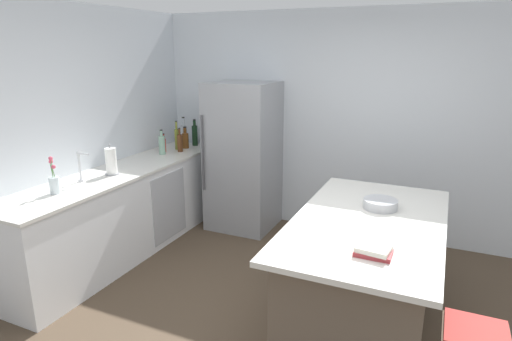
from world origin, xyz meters
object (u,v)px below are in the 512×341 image
Objects in this scene: olive_oil_bottle at (177,138)px; mixing_bowl at (380,204)px; sink_faucet at (81,166)px; flower_vase at (54,183)px; kitchen_island at (365,273)px; soda_bottle at (184,135)px; cookbook_stack at (374,251)px; gin_bottle at (162,144)px; wine_bottle at (195,135)px; refrigerator at (243,156)px; hot_sauce_bottle at (164,145)px; whiskey_bottle at (185,140)px; syrup_bottle at (180,143)px; paper_towel_roll at (111,162)px.

olive_oil_bottle is 2.86m from mixing_bowl.
sink_faucet is 0.89× the size of flower_vase.
kitchen_island is 3.12m from soda_bottle.
mixing_bowl is (-0.09, 0.86, 0.01)m from cookbook_stack.
wine_bottle is at bearing 80.65° from gin_bottle.
refrigerator reaches higher than gin_bottle.
olive_oil_bottle is at bearing 153.42° from kitchen_island.
wine_bottle is (-2.55, 1.61, 0.61)m from kitchen_island.
hot_sauce_bottle is 0.78× the size of gin_bottle.
olive_oil_bottle is (-0.01, 1.89, 0.04)m from flower_vase.
soda_bottle is at bearing 150.29° from kitchen_island.
refrigerator is 0.82m from whiskey_bottle.
flower_vase is 2.19m from wine_bottle.
whiskey_bottle is (-0.03, -0.19, -0.04)m from wine_bottle.
flower_vase is 0.98× the size of wine_bottle.
sink_faucet reaches higher than hot_sauce_bottle.
refrigerator is 7.64× the size of hot_sauce_bottle.
wine_bottle is 1.16× the size of syrup_bottle.
hot_sauce_bottle is (-2.69, 1.12, 0.56)m from kitchen_island.
paper_towel_roll is 0.82× the size of soda_bottle.
refrigerator reaches higher than kitchen_island.
refrigerator is 5.18× the size of wine_bottle.
mixing_bowl is at bearing -32.81° from refrigerator.
whiskey_bottle is 1.18× the size of hot_sauce_bottle.
soda_bottle reaches higher than syrup_bottle.
soda_bottle is 1.68× the size of cookbook_stack.
paper_towel_roll is 1.42m from soda_bottle.
hot_sauce_bottle is 3.29m from cookbook_stack.
kitchen_island is at bearing -29.71° from soda_bottle.
wine_bottle reaches higher than kitchen_island.
olive_oil_bottle reaches higher than sink_faucet.
soda_bottle is 1.05× the size of olive_oil_bottle.
gin_bottle is (-0.88, -0.42, 0.16)m from refrigerator.
cookbook_stack is (2.66, -1.80, -0.11)m from syrup_bottle.
sink_faucet is 1.46m from syrup_bottle.
flower_vase reaches higher than whiskey_bottle.
gin_bottle is at bearing -99.35° from wine_bottle.
syrup_bottle is at bearing -65.54° from soda_bottle.
cookbook_stack is (2.82, -1.70, -0.09)m from hot_sauce_bottle.
paper_towel_roll reaches higher than sink_faucet.
kitchen_island is 2.75m from sink_faucet.
syrup_bottle is 1.31× the size of cookbook_stack.
flower_vase is at bearing -88.94° from gin_bottle.
flower_vase is 1.89m from olive_oil_bottle.
refrigerator is 6.02× the size of syrup_bottle.
whiskey_bottle is 1.22× the size of cookbook_stack.
hot_sauce_bottle is at bearing 148.98° from cookbook_stack.
syrup_bottle is at bearing -86.58° from wine_bottle.
cookbook_stack is (2.76, -1.89, -0.13)m from olive_oil_bottle.
sink_faucet is 1.24m from gin_bottle.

